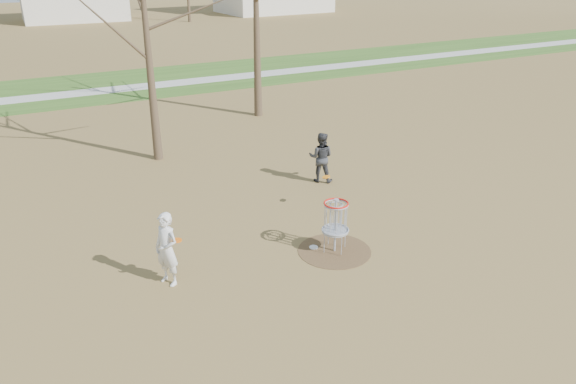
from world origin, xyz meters
The scene contains 9 objects.
ground centered at (0.00, 0.00, 0.00)m, with size 160.00×160.00×0.00m, color brown.
green_band centered at (0.00, 21.00, 0.01)m, with size 160.00×8.00×0.01m, color #2D5119.
footpath centered at (0.00, 20.00, 0.01)m, with size 160.00×1.50×0.01m, color #9E9E99.
dirt_circle centered at (0.00, 0.00, 0.01)m, with size 1.80×1.80×0.01m, color #47331E.
player_standing centered at (-3.99, 0.48, 0.84)m, with size 0.62×0.40×1.69m, color silver.
player_throwing centered at (2.00, 4.06, 0.80)m, with size 0.78×0.61×1.60m, color #313236.
disc_grounded centered at (-0.38, 0.37, 0.02)m, with size 0.22×0.22×0.02m, color silver.
discs_in_play centered at (-1.26, 1.30, 1.03)m, with size 5.04×2.01×0.12m.
disc_golf_basket centered at (0.00, 0.00, 0.91)m, with size 0.64×0.64×1.35m.
Camera 1 is at (-6.58, -10.13, 6.79)m, focal length 35.00 mm.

